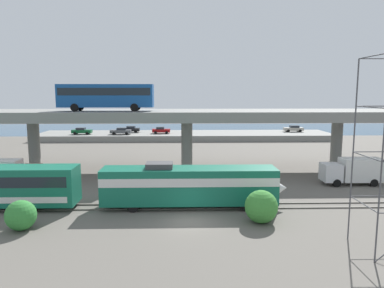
{
  "coord_description": "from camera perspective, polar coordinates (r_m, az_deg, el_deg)",
  "views": [
    {
      "loc": [
        -0.53,
        -28.22,
        10.42
      ],
      "look_at": [
        0.62,
        16.91,
        4.06
      ],
      "focal_mm": 33.82,
      "sensor_mm": 36.0,
      "label": 1
    }
  ],
  "objects": [
    {
      "name": "parked_car_1",
      "position": [
        89.13,
        15.71,
        2.36
      ],
      "size": [
        4.53,
        1.88,
        1.5
      ],
      "rotation": [
        0.0,
        0.0,
        3.14
      ],
      "color": "#9E998C",
      "rests_on": "pier_parking_lot"
    },
    {
      "name": "service_truck_west",
      "position": [
        45.56,
        -27.16,
        -4.0
      ],
      "size": [
        6.8,
        2.46,
        3.04
      ],
      "color": "maroon",
      "rests_on": "ground_plane"
    },
    {
      "name": "ground_plane",
      "position": [
        30.08,
        -0.37,
        -12.25
      ],
      "size": [
        260.0,
        260.0,
        0.0
      ],
      "primitive_type": "plane",
      "color": "#605B54"
    },
    {
      "name": "pier_parking_lot",
      "position": [
        83.79,
        -1.09,
        1.33
      ],
      "size": [
        66.98,
        12.91,
        1.33
      ],
      "primitive_type": "cube",
      "color": "gray",
      "rests_on": "ground_plane"
    },
    {
      "name": "parked_car_3",
      "position": [
        81.89,
        -11.15,
        2.03
      ],
      "size": [
        4.54,
        1.94,
        1.5
      ],
      "rotation": [
        0.0,
        0.0,
        3.14
      ],
      "color": "#515459",
      "rests_on": "pier_parking_lot"
    },
    {
      "name": "highway_overpass",
      "position": [
        48.32,
        -0.83,
        4.28
      ],
      "size": [
        96.0,
        10.47,
        8.15
      ],
      "color": "gray",
      "rests_on": "ground_plane"
    },
    {
      "name": "transit_bus_on_overpass",
      "position": [
        47.82,
        -13.41,
        7.54
      ],
      "size": [
        12.0,
        2.68,
        3.4
      ],
      "rotation": [
        0.0,
        0.0,
        3.14
      ],
      "color": "#14478C",
      "rests_on": "highway_overpass"
    },
    {
      "name": "shrub_left",
      "position": [
        31.05,
        -25.39,
        -10.13
      ],
      "size": [
        2.33,
        2.33,
        2.33
      ],
      "primitive_type": "sphere",
      "color": "#307E34",
      "rests_on": "ground_plane"
    },
    {
      "name": "parked_car_4",
      "position": [
        84.17,
        -17.01,
        1.99
      ],
      "size": [
        4.31,
        1.82,
        1.5
      ],
      "color": "#0C4C26",
      "rests_on": "pier_parking_lot"
    },
    {
      "name": "service_truck_east",
      "position": [
        45.49,
        24.11,
        -3.83
      ],
      "size": [
        6.8,
        2.46,
        3.04
      ],
      "rotation": [
        0.0,
        0.0,
        3.14
      ],
      "color": "silver",
      "rests_on": "ground_plane"
    },
    {
      "name": "rail_strip_far",
      "position": [
        34.54,
        -0.52,
        -9.44
      ],
      "size": [
        110.0,
        0.12,
        0.12
      ],
      "primitive_type": "cube",
      "color": "#59544C",
      "rests_on": "ground_plane"
    },
    {
      "name": "train_locomotive",
      "position": [
        33.28,
        0.94,
        -6.3
      ],
      "size": [
        16.97,
        3.04,
        4.18
      ],
      "color": "#14664C",
      "rests_on": "ground_plane"
    },
    {
      "name": "parked_car_0",
      "position": [
        82.52,
        -4.9,
        2.2
      ],
      "size": [
        4.02,
        1.94,
        1.5
      ],
      "color": "maroon",
      "rests_on": "pier_parking_lot"
    },
    {
      "name": "parked_car_2",
      "position": [
        85.64,
        -9.71,
        2.32
      ],
      "size": [
        4.41,
        1.91,
        1.5
      ],
      "rotation": [
        0.0,
        0.0,
        3.14
      ],
      "color": "black",
      "rests_on": "pier_parking_lot"
    },
    {
      "name": "shrub_right",
      "position": [
        30.13,
        10.86,
        -9.68
      ],
      "size": [
        2.68,
        2.68,
        2.68
      ],
      "primitive_type": "sphere",
      "color": "#398534",
      "rests_on": "ground_plane"
    },
    {
      "name": "rail_strip_near",
      "position": [
        33.15,
        -0.48,
        -10.19
      ],
      "size": [
        110.0,
        0.12,
        0.12
      ],
      "primitive_type": "cube",
      "color": "#59544C",
      "rests_on": "ground_plane"
    },
    {
      "name": "harbor_water",
      "position": [
        106.73,
        -1.17,
        2.41
      ],
      "size": [
        140.0,
        36.0,
        0.01
      ],
      "primitive_type": "cube",
      "color": "#2D5170",
      "rests_on": "ground_plane"
    }
  ]
}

